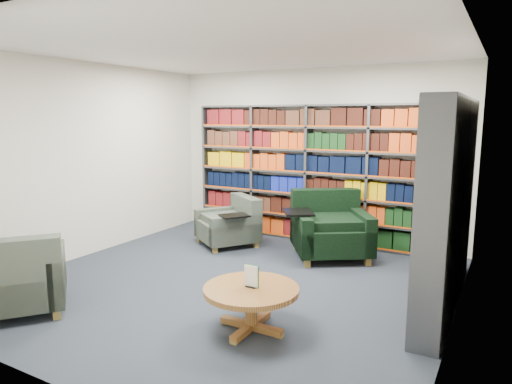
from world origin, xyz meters
The scene contains 7 objects.
room_shell centered at (0.00, 0.00, 1.40)m, with size 5.02×5.02×2.82m.
bookshelf_back centered at (0.00, 2.34, 1.10)m, with size 4.00×0.28×2.20m.
bookshelf_right centered at (2.34, 0.60, 1.10)m, with size 0.28×2.50×2.20m.
chair_teal_left centered at (-0.93, 1.48, 0.31)m, with size 1.17×1.17×0.76m.
chair_green_right centered at (0.62, 1.69, 0.38)m, with size 1.43×1.43×0.94m.
chair_teal_front centered at (-1.49, -1.84, 0.35)m, with size 1.33×1.33×0.86m.
coffee_table centered at (0.83, -0.97, 0.34)m, with size 0.91×0.91×0.64m.
Camera 1 is at (2.88, -4.53, 2.02)m, focal length 32.00 mm.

